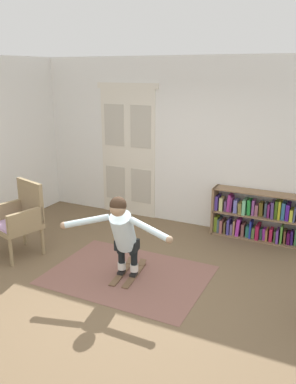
{
  "coord_description": "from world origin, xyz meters",
  "views": [
    {
      "loc": [
        2.24,
        -3.84,
        2.67
      ],
      "look_at": [
        -0.06,
        0.89,
        1.05
      ],
      "focal_mm": 37.25,
      "sensor_mm": 36.0,
      "label": 1
    }
  ],
  "objects_px": {
    "bookshelf": "(259,218)",
    "person_skier": "(123,231)",
    "wicker_chair": "(20,217)",
    "skis_pair": "(129,272)"
  },
  "relations": [
    {
      "from": "wicker_chair",
      "to": "person_skier",
      "type": "xyz_separation_m",
      "value": [
        1.78,
        -0.06,
        0.13
      ]
    },
    {
      "from": "bookshelf",
      "to": "person_skier",
      "type": "relative_size",
      "value": 1.05
    },
    {
      "from": "bookshelf",
      "to": "person_skier",
      "type": "distance_m",
      "value": 2.55
    },
    {
      "from": "wicker_chair",
      "to": "person_skier",
      "type": "bearing_deg",
      "value": -1.99
    },
    {
      "from": "wicker_chair",
      "to": "skis_pair",
      "type": "xyz_separation_m",
      "value": [
        1.75,
        0.12,
        -0.56
      ]
    },
    {
      "from": "bookshelf",
      "to": "wicker_chair",
      "type": "distance_m",
      "value": 3.74
    },
    {
      "from": "bookshelf",
      "to": "person_skier",
      "type": "xyz_separation_m",
      "value": [
        -1.31,
        -2.15,
        0.35
      ]
    },
    {
      "from": "bookshelf",
      "to": "skis_pair",
      "type": "bearing_deg",
      "value": -124.18
    },
    {
      "from": "skis_pair",
      "to": "person_skier",
      "type": "distance_m",
      "value": 0.71
    },
    {
      "from": "bookshelf",
      "to": "wicker_chair",
      "type": "bearing_deg",
      "value": -145.91
    }
  ]
}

